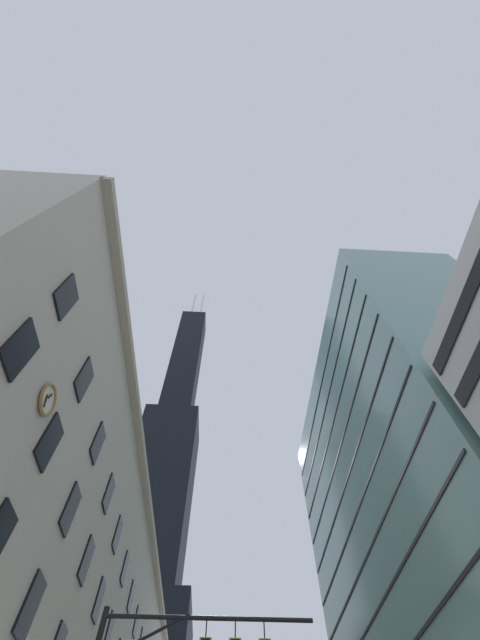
% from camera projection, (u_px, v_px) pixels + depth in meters
% --- Properties ---
extents(dark_skyscraper, '(25.96, 25.96, 195.70)m').
position_uv_depth(dark_skyscraper, '(150.00, 536.00, 98.22)').
color(dark_skyscraper, black).
rests_on(dark_skyscraper, ground).
extents(glass_office_midrise, '(14.93, 41.72, 48.78)m').
position_uv_depth(glass_office_midrise, '(423.00, 516.00, 39.68)').
color(glass_office_midrise, gray).
rests_on(glass_office_midrise, ground).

